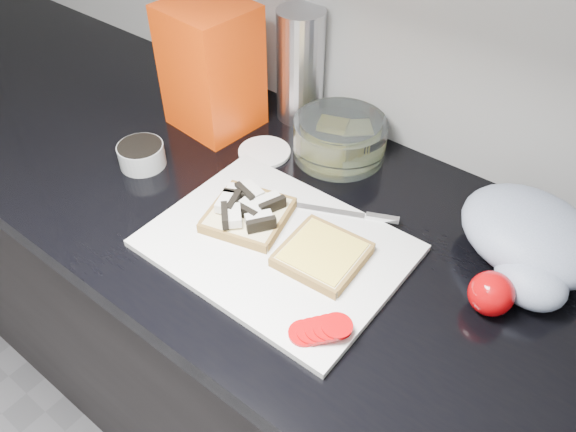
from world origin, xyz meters
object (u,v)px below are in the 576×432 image
Objects in this scene: glass_bowl at (340,138)px; bread_bag at (212,68)px; cutting_board at (277,246)px; steel_canister at (300,66)px.

bread_bag is at bearing -166.30° from glass_bowl.
cutting_board is 2.22× the size of glass_bowl.
cutting_board is at bearing -58.10° from steel_canister.
glass_bowl is (-0.07, 0.28, 0.03)m from cutting_board.
glass_bowl is at bearing 18.92° from bread_bag.
cutting_board is at bearing -27.12° from bread_bag.
bread_bag is (-0.33, 0.21, 0.12)m from cutting_board.
bread_bag is (-0.27, -0.07, 0.09)m from glass_bowl.
glass_bowl is 0.78× the size of steel_canister.
bread_bag is 0.18m from steel_canister.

